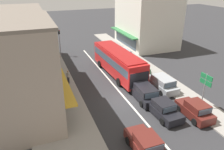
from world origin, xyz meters
The scene contains 20 objects.
ground_plane centered at (0.00, 0.00, 0.00)m, with size 140.00×140.00×0.00m, color #2D2D30.
lane_centre_line centered at (0.00, 4.00, 0.00)m, with size 0.20×28.00×0.01m, color silver.
sidewalk_left centered at (-6.80, 6.00, 0.07)m, with size 5.20×44.00×0.14m, color gray.
kerb_right centered at (6.20, 6.00, 0.06)m, with size 2.80×44.00×0.12m, color gray.
shopfront_corner_near centered at (-10.18, 0.25, 4.35)m, with size 8.07×8.32×8.71m.
shopfront_mid_block centered at (-10.18, 8.14, 4.33)m, with size 7.64×7.14×8.67m.
shopfront_far_end centered at (-10.18, 16.06, 3.83)m, with size 7.19×8.22×7.67m.
building_right_far centered at (11.48, 17.05, 4.60)m, with size 9.16×10.52×9.22m.
city_bus centered at (1.60, 6.27, 1.88)m, with size 3.08×10.95×3.23m.
wagon_behind_bus_mid centered at (1.76, -0.48, 0.75)m, with size 2.08×4.57×1.58m.
sedan_queue_gap_filler centered at (1.96, -3.60, 0.66)m, with size 2.02×4.26×1.47m.
sedan_behind_bus_near centered at (-1.73, -7.29, 0.66)m, with size 1.90×4.20×1.47m.
parked_hatchback_kerb_front centered at (4.51, -4.86, 0.71)m, with size 1.85×3.72×1.54m.
parked_wagon_kerb_second centered at (4.63, 0.79, 0.75)m, with size 2.06×4.56×1.58m.
parked_sedan_kerb_third centered at (4.52, 6.51, 0.66)m, with size 1.92×4.21×1.47m.
parked_wagon_kerb_rear centered at (4.51, 11.63, 0.75)m, with size 2.02×4.54×1.58m.
traffic_light_downstreet centered at (-4.12, 16.56, 2.85)m, with size 0.33×0.24×4.20m.
directional_road_sign centered at (6.10, -3.92, 2.70)m, with size 0.10×1.40×3.60m.
pedestrian_with_handbag_near centered at (-5.05, 12.98, 1.07)m, with size 0.66×0.30×1.63m.
pedestrian_browsing_midblock centered at (-4.90, 5.71, 1.07)m, with size 0.38×0.50×1.63m.
Camera 1 is at (-8.30, -17.68, 11.52)m, focal length 35.00 mm.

